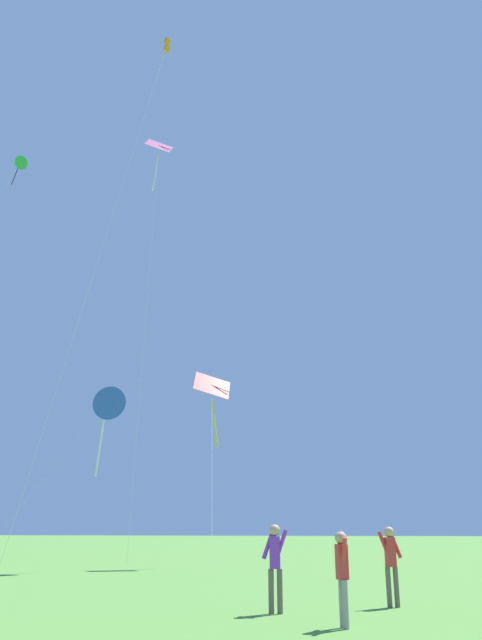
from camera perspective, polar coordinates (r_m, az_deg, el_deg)
The scene contains 8 objects.
kite_blue_delta at distance 30.79m, azimuth -11.86°, elevation -6.92°, with size 4.55×5.26×8.36m.
kite_orange_box at distance 39.40m, azimuth -6.94°, elevation 21.85°, with size 2.02×8.75×28.54m.
kite_red_high at distance 33.35m, azimuth -2.50°, elevation -6.89°, with size 3.30×8.89×9.57m.
kite_pink_low at distance 47.22m, azimuth -7.40°, elevation 13.62°, with size 1.98×5.49×28.59m.
kite_green_small at distance 40.44m, azimuth -19.07°, elevation 12.84°, with size 3.04×9.07×22.29m.
person_in_red_shirt at distance 12.62m, azimuth 8.90°, elevation -20.87°, with size 0.29×0.51×1.62m.
person_child_small at distance 16.09m, azimuth 13.05°, elevation -19.77°, with size 0.55×0.26×1.72m.
person_in_blue_jacket at distance 14.58m, azimuth 3.02°, elevation -20.31°, with size 0.57×0.24×1.76m.
Camera 1 is at (-1.04, -2.17, 1.65)m, focal length 36.31 mm.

